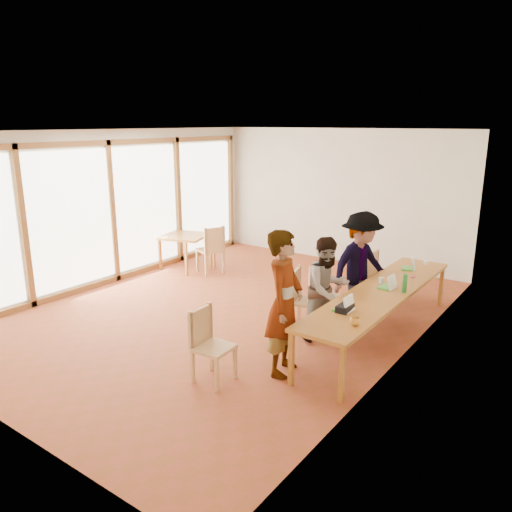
# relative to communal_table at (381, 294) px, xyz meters

# --- Properties ---
(ground) EXTENTS (8.00, 8.00, 0.00)m
(ground) POSITION_rel_communal_table_xyz_m (-2.50, -0.43, -0.70)
(ground) COLOR brown
(ground) RESTS_ON ground
(wall_back) EXTENTS (6.00, 0.10, 3.00)m
(wall_back) POSITION_rel_communal_table_xyz_m (-2.50, 3.57, 0.80)
(wall_back) COLOR beige
(wall_back) RESTS_ON ground
(wall_right) EXTENTS (0.10, 8.00, 3.00)m
(wall_right) POSITION_rel_communal_table_xyz_m (0.50, -0.43, 0.80)
(wall_right) COLOR beige
(wall_right) RESTS_ON ground
(window_wall) EXTENTS (0.10, 8.00, 3.00)m
(window_wall) POSITION_rel_communal_table_xyz_m (-5.46, -0.43, 0.80)
(window_wall) COLOR white
(window_wall) RESTS_ON ground
(ceiling) EXTENTS (6.00, 8.00, 0.04)m
(ceiling) POSITION_rel_communal_table_xyz_m (-2.50, -0.43, 2.32)
(ceiling) COLOR white
(ceiling) RESTS_ON wall_back
(communal_table) EXTENTS (0.80, 4.00, 0.75)m
(communal_table) POSITION_rel_communal_table_xyz_m (0.00, 0.00, 0.00)
(communal_table) COLOR #A66D24
(communal_table) RESTS_ON ground
(side_table) EXTENTS (0.90, 0.90, 0.75)m
(side_table) POSITION_rel_communal_table_xyz_m (-4.90, 1.02, -0.03)
(side_table) COLOR #A66D24
(side_table) RESTS_ON ground
(chair_near) EXTENTS (0.45, 0.45, 0.50)m
(chair_near) POSITION_rel_communal_table_xyz_m (-1.27, -2.42, -0.13)
(chair_near) COLOR tan
(chair_near) RESTS_ON ground
(chair_mid) EXTENTS (0.55, 0.55, 0.51)m
(chair_mid) POSITION_rel_communal_table_xyz_m (-1.12, -0.38, -0.11)
(chair_mid) COLOR tan
(chair_mid) RESTS_ON ground
(chair_far) EXTENTS (0.53, 0.53, 0.46)m
(chair_far) POSITION_rel_communal_table_xyz_m (-1.10, 0.25, -0.17)
(chair_far) COLOR tan
(chair_far) RESTS_ON ground
(chair_empty) EXTENTS (0.45, 0.45, 0.48)m
(chair_empty) POSITION_rel_communal_table_xyz_m (-0.70, 1.53, -0.16)
(chair_empty) COLOR tan
(chair_empty) RESTS_ON ground
(chair_spare) EXTENTS (0.62, 0.62, 0.55)m
(chair_spare) POSITION_rel_communal_table_xyz_m (-4.15, 1.06, -0.07)
(chair_spare) COLOR tan
(chair_spare) RESTS_ON ground
(person_near) EXTENTS (0.60, 0.77, 1.88)m
(person_near) POSITION_rel_communal_table_xyz_m (-0.60, -1.70, 0.24)
(person_near) COLOR gray
(person_near) RESTS_ON ground
(person_mid) EXTENTS (0.84, 0.93, 1.56)m
(person_mid) POSITION_rel_communal_table_xyz_m (-0.64, -0.48, 0.08)
(person_mid) COLOR gray
(person_mid) RESTS_ON ground
(person_far) EXTENTS (1.01, 1.30, 1.78)m
(person_far) POSITION_rel_communal_table_xyz_m (-0.59, 0.56, 0.19)
(person_far) COLOR gray
(person_far) RESTS_ON ground
(laptop_near) EXTENTS (0.23, 0.26, 0.21)m
(laptop_near) POSITION_rel_communal_table_xyz_m (-0.07, -1.05, 0.11)
(laptop_near) COLOR green
(laptop_near) RESTS_ON communal_table
(laptop_mid) EXTENTS (0.23, 0.27, 0.21)m
(laptop_mid) POSITION_rel_communal_table_xyz_m (0.05, 0.15, 0.11)
(laptop_mid) COLOR green
(laptop_mid) RESTS_ON communal_table
(laptop_far) EXTENTS (0.27, 0.29, 0.21)m
(laptop_far) POSITION_rel_communal_table_xyz_m (-0.03, 1.31, 0.11)
(laptop_far) COLOR green
(laptop_far) RESTS_ON communal_table
(yellow_mug) EXTENTS (0.15, 0.15, 0.09)m
(yellow_mug) POSITION_rel_communal_table_xyz_m (0.23, -1.41, 0.09)
(yellow_mug) COLOR gold
(yellow_mug) RESTS_ON communal_table
(green_bottle) EXTENTS (0.07, 0.07, 0.28)m
(green_bottle) POSITION_rel_communal_table_xyz_m (0.30, 0.11, 0.19)
(green_bottle) COLOR #196E27
(green_bottle) RESTS_ON communal_table
(clear_glass) EXTENTS (0.07, 0.07, 0.09)m
(clear_glass) POSITION_rel_communal_table_xyz_m (-0.14, 0.33, 0.09)
(clear_glass) COLOR silver
(clear_glass) RESTS_ON communal_table
(condiment_cup) EXTENTS (0.08, 0.08, 0.06)m
(condiment_cup) POSITION_rel_communal_table_xyz_m (0.09, 1.76, 0.08)
(condiment_cup) COLOR white
(condiment_cup) RESTS_ON communal_table
(pink_phone) EXTENTS (0.05, 0.10, 0.01)m
(pink_phone) POSITION_rel_communal_table_xyz_m (0.17, 0.90, 0.05)
(pink_phone) COLOR #C43268
(pink_phone) RESTS_ON communal_table
(black_pouch) EXTENTS (0.16, 0.26, 0.09)m
(black_pouch) POSITION_rel_communal_table_xyz_m (-0.07, -1.06, 0.09)
(black_pouch) COLOR black
(black_pouch) RESTS_ON communal_table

